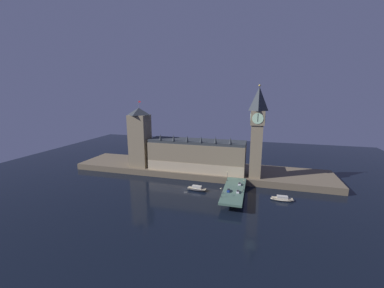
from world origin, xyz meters
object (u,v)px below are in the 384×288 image
object	(u,v)px
pedestrian_mid_walk	(243,191)
boat_upstream	(197,189)
car_southbound_lead	(238,192)
car_southbound_trail	(240,184)
street_lamp_mid	(244,184)
street_lamp_far	(227,175)
clock_tower	(257,130)
car_northbound_trail	(229,190)
boat_downstream	(282,199)
pedestrian_near_rail	(223,193)
victoria_tower	(140,137)
street_lamp_near	(221,191)

from	to	relation	value
pedestrian_mid_walk	boat_upstream	world-z (taller)	pedestrian_mid_walk
car_southbound_lead	boat_upstream	bearing A→B (deg)	162.40
car_southbound_trail	street_lamp_mid	size ratio (longest dim) A/B	0.54
car_southbound_lead	street_lamp_far	world-z (taller)	street_lamp_far
clock_tower	street_lamp_mid	xyz separation A→B (m)	(-6.32, -30.75, -31.61)
car_southbound_trail	car_southbound_lead	bearing A→B (deg)	-90.00
car_northbound_trail	street_lamp_far	world-z (taller)	street_lamp_far
clock_tower	boat_downstream	size ratio (longest dim) A/B	4.65
car_southbound_lead	street_lamp_mid	size ratio (longest dim) A/B	0.60
pedestrian_near_rail	street_lamp_far	distance (m)	24.44
pedestrian_mid_walk	car_southbound_trail	bearing A→B (deg)	102.96
victoria_tower	street_lamp_mid	size ratio (longest dim) A/B	7.83
street_lamp_mid	boat_downstream	world-z (taller)	street_lamp_mid
car_southbound_lead	pedestrian_near_rail	distance (m)	10.11
car_northbound_trail	car_southbound_lead	xyz separation A→B (m)	(6.03, -0.22, -0.08)
street_lamp_near	street_lamp_mid	distance (m)	19.56
clock_tower	street_lamp_far	bearing A→B (deg)	-140.11
street_lamp_near	boat_upstream	distance (m)	29.04
street_lamp_near	boat_downstream	distance (m)	42.61
victoria_tower	car_northbound_trail	size ratio (longest dim) A/B	12.68
victoria_tower	car_northbound_trail	distance (m)	94.85
car_southbound_lead	victoria_tower	bearing A→B (deg)	156.26
car_northbound_trail	street_lamp_mid	bearing A→B (deg)	26.42
car_southbound_lead	street_lamp_far	distance (m)	22.11
car_northbound_trail	street_lamp_near	xyz separation A→B (m)	(-3.41, -10.03, 3.09)
pedestrian_mid_walk	street_lamp_mid	distance (m)	5.61
clock_tower	street_lamp_near	world-z (taller)	clock_tower
car_southbound_trail	street_lamp_mid	distance (m)	10.22
victoria_tower	car_southbound_trail	world-z (taller)	victoria_tower
car_southbound_trail	street_lamp_far	bearing A→B (deg)	148.00
clock_tower	boat_upstream	world-z (taller)	clock_tower
pedestrian_mid_walk	street_lamp_mid	world-z (taller)	street_lamp_mid
car_southbound_lead	car_southbound_trail	distance (m)	13.73
victoria_tower	boat_upstream	xyz separation A→B (m)	(59.44, -29.77, -29.64)
car_southbound_trail	boat_downstream	size ratio (longest dim) A/B	0.27
car_southbound_lead	pedestrian_near_rail	xyz separation A→B (m)	(-9.04, -4.53, 0.16)
street_lamp_mid	boat_upstream	size ratio (longest dim) A/B	0.48
street_lamp_far	clock_tower	bearing A→B (deg)	39.89
pedestrian_near_rail	pedestrian_mid_walk	bearing A→B (deg)	23.16
car_southbound_trail	pedestrian_near_rail	xyz separation A→B (m)	(-9.04, -18.26, 0.12)
victoria_tower	car_southbound_lead	xyz separation A→B (m)	(89.01, -39.15, -24.46)
pedestrian_near_rail	car_northbound_trail	bearing A→B (deg)	57.58
boat_downstream	car_northbound_trail	bearing A→B (deg)	-165.79
victoria_tower	street_lamp_near	world-z (taller)	victoria_tower
street_lamp_near	boat_upstream	xyz separation A→B (m)	(-20.13, 19.19, -8.35)
car_northbound_trail	street_lamp_far	distance (m)	20.06
victoria_tower	car_southbound_lead	world-z (taller)	victoria_tower
street_lamp_near	boat_upstream	size ratio (longest dim) A/B	0.40
pedestrian_mid_walk	street_lamp_near	bearing A→B (deg)	-140.02
pedestrian_near_rail	car_southbound_trail	bearing A→B (deg)	63.65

